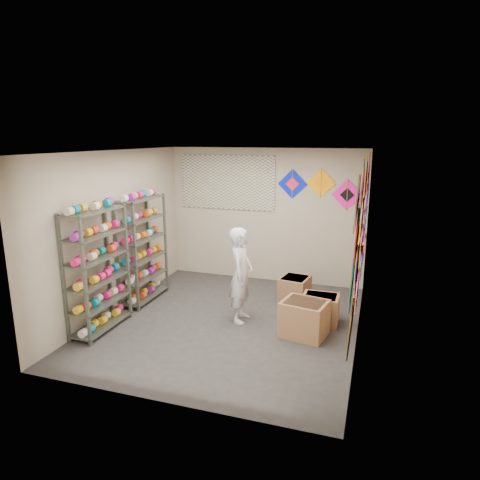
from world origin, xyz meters
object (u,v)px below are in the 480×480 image
(carton_b, at_px, (320,309))
(shelf_rack_front, at_px, (98,271))
(carton_c, at_px, (295,290))
(shopkeeper, at_px, (241,275))
(carton_a, at_px, (304,319))
(shelf_rack_back, at_px, (143,250))

(carton_b, bearing_deg, shelf_rack_front, -158.45)
(carton_b, relative_size, carton_c, 1.07)
(shopkeeper, height_order, carton_a, shopkeeper)
(shopkeeper, distance_m, carton_a, 1.20)
(shelf_rack_back, relative_size, carton_b, 3.38)
(shelf_rack_front, xyz_separation_m, shopkeeper, (1.95, 0.99, -0.18))
(carton_a, bearing_deg, carton_b, 83.09)
(shopkeeper, height_order, carton_c, shopkeeper)
(shelf_rack_back, relative_size, carton_c, 3.61)
(shelf_rack_back, distance_m, carton_a, 3.14)
(shelf_rack_front, bearing_deg, shopkeeper, 26.79)
(shopkeeper, height_order, carton_b, shopkeeper)
(shopkeeper, bearing_deg, shelf_rack_back, 77.62)
(shelf_rack_back, bearing_deg, carton_a, -10.31)
(shelf_rack_front, xyz_separation_m, carton_b, (3.19, 1.28, -0.72))
(shopkeeper, xyz_separation_m, carton_b, (1.24, 0.29, -0.54))
(carton_a, bearing_deg, shelf_rack_back, -179.18)
(shelf_rack_back, xyz_separation_m, carton_c, (2.62, 0.75, -0.72))
(shelf_rack_back, bearing_deg, carton_c, 15.85)
(carton_c, bearing_deg, carton_a, -64.40)
(shopkeeper, distance_m, carton_b, 1.38)
(shelf_rack_front, xyz_separation_m, shelf_rack_back, (0.00, 1.30, 0.00))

